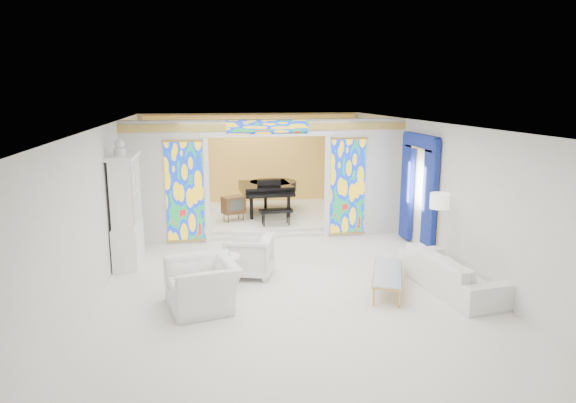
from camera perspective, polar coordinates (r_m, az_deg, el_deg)
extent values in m
plane|color=silver|center=(11.20, -0.91, -6.92)|extent=(12.00, 12.00, 0.00)
cube|color=white|center=(10.62, -0.97, 8.59)|extent=(7.00, 12.00, 0.02)
cube|color=silver|center=(16.69, -4.02, 4.62)|extent=(7.00, 0.02, 3.00)
cube|color=silver|center=(5.20, 9.21, -12.31)|extent=(7.00, 0.02, 3.00)
cube|color=silver|center=(10.87, -19.51, -0.01)|extent=(0.02, 12.00, 3.00)
cube|color=silver|center=(11.84, 16.07, 1.15)|extent=(0.02, 12.00, 3.00)
cube|color=silver|center=(12.69, -13.55, 1.99)|extent=(2.00, 0.18, 3.00)
cube|color=silver|center=(13.30, 8.48, 2.64)|extent=(2.00, 0.18, 3.00)
cube|color=silver|center=(12.61, -2.33, 8.20)|extent=(3.00, 0.18, 0.40)
cube|color=white|center=(12.60, -9.00, 1.18)|extent=(0.12, 0.06, 2.60)
cube|color=white|center=(12.97, 4.38, 1.60)|extent=(0.12, 0.06, 2.60)
cube|color=white|center=(12.52, -2.26, 7.49)|extent=(3.24, 0.06, 0.12)
cube|color=#E1B954|center=(12.51, -2.27, 8.26)|extent=(7.00, 0.05, 0.18)
cube|color=gold|center=(12.59, -11.41, 1.09)|extent=(0.90, 0.04, 2.40)
cube|color=gold|center=(13.09, 6.64, 1.65)|extent=(0.90, 0.04, 2.40)
cube|color=gold|center=(12.50, -2.27, 8.26)|extent=(2.00, 0.04, 0.34)
cube|color=silver|center=(15.08, -3.24, -1.61)|extent=(6.80, 3.80, 0.18)
cube|color=gold|center=(16.57, -3.98, 4.57)|extent=(6.70, 0.10, 2.90)
cylinder|color=#BC9041|center=(14.63, -2.53, 7.74)|extent=(0.48, 0.48, 0.30)
cube|color=navy|center=(11.87, 15.49, 0.47)|extent=(0.12, 0.55, 2.60)
cube|color=navy|center=(13.03, 13.10, 1.60)|extent=(0.12, 0.55, 2.60)
cube|color=navy|center=(12.28, 14.53, 6.57)|extent=(0.14, 1.70, 0.30)
cube|color=gold|center=(12.30, 14.49, 5.78)|extent=(0.12, 1.50, 0.06)
cube|color=white|center=(11.64, -17.30, -4.42)|extent=(0.50, 1.40, 0.90)
cube|color=white|center=(11.38, -17.66, 1.15)|extent=(0.44, 1.30, 1.40)
cube|color=silver|center=(11.35, -16.51, 1.19)|extent=(0.01, 1.20, 1.30)
cube|color=white|center=(11.27, -17.89, 4.84)|extent=(0.56, 1.46, 0.08)
cylinder|color=silver|center=(10.92, -18.19, 5.24)|extent=(0.22, 0.22, 0.16)
sphere|color=silver|center=(10.90, -18.25, 6.08)|extent=(0.20, 0.20, 0.20)
imported|color=white|center=(9.02, -9.51, -9.09)|extent=(1.36, 1.48, 0.82)
imported|color=white|center=(10.41, -4.34, -6.01)|extent=(1.12, 1.11, 0.84)
imported|color=white|center=(10.14, 17.76, -7.48)|extent=(1.23, 2.49, 0.70)
cylinder|color=white|center=(9.63, -6.92, -6.11)|extent=(0.71, 0.71, 0.04)
cylinder|color=white|center=(9.74, -6.87, -7.93)|extent=(0.12, 0.12, 0.63)
cylinder|color=white|center=(9.85, -6.83, -9.62)|extent=(0.47, 0.47, 0.03)
imported|color=white|center=(9.60, -6.94, -5.49)|extent=(0.18, 0.18, 0.17)
cube|color=silver|center=(9.81, 11.03, -7.72)|extent=(1.06, 1.72, 0.04)
cube|color=#BC9041|center=(9.82, 11.02, -7.82)|extent=(1.10, 1.75, 0.03)
cube|color=#BC9041|center=(9.15, 9.51, -10.40)|extent=(0.05, 0.05, 0.34)
cube|color=#BC9041|center=(9.15, 12.24, -10.52)|extent=(0.05, 0.05, 0.34)
cube|color=#BC9041|center=(10.62, 9.91, -7.21)|extent=(0.05, 0.05, 0.34)
cube|color=#BC9041|center=(10.62, 12.24, -7.31)|extent=(0.05, 0.05, 0.34)
cylinder|color=#BC9041|center=(11.35, 16.06, -7.06)|extent=(0.33, 0.33, 0.03)
cylinder|color=#BC9041|center=(11.14, 16.27, -3.55)|extent=(0.04, 0.04, 1.48)
cylinder|color=white|center=(10.98, 16.49, 0.07)|extent=(0.47, 0.47, 0.31)
cube|color=black|center=(14.93, -2.50, 1.49)|extent=(1.49, 1.58, 0.27)
cylinder|color=black|center=(15.31, -1.66, 1.75)|extent=(1.47, 1.47, 0.27)
cube|color=black|center=(14.10, -1.85, 0.71)|extent=(1.32, 0.37, 0.10)
cube|color=white|center=(14.02, -1.79, 0.72)|extent=(1.21, 0.17, 0.03)
cube|color=black|center=(14.37, -2.12, 1.94)|extent=(0.68, 0.07, 0.24)
cube|color=black|center=(13.61, -1.37, -1.03)|extent=(0.89, 0.39, 0.08)
cylinder|color=black|center=(14.27, -4.08, -0.80)|extent=(0.10, 0.10, 0.60)
cylinder|color=black|center=(14.47, 0.07, -0.59)|extent=(0.10, 0.10, 0.60)
cylinder|color=black|center=(15.58, -2.52, 0.31)|extent=(0.10, 0.10, 0.60)
cube|color=#52331D|center=(14.13, -6.09, -0.37)|extent=(0.69, 0.59, 0.47)
cube|color=#383D3B|center=(13.96, -5.74, -0.41)|extent=(0.35, 0.16, 0.30)
cone|color=#52331D|center=(13.99, -6.64, -1.93)|extent=(0.04, 0.04, 0.21)
cone|color=#52331D|center=(14.18, -4.99, -1.71)|extent=(0.04, 0.04, 0.21)
cone|color=#52331D|center=(14.24, -7.13, -1.70)|extent=(0.04, 0.04, 0.21)
cone|color=#52331D|center=(14.43, -5.51, -1.48)|extent=(0.04, 0.04, 0.21)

